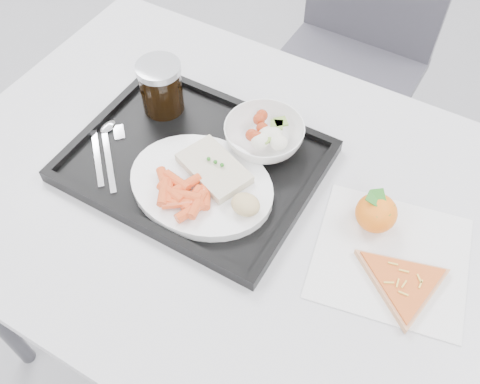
# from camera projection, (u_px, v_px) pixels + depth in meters

# --- Properties ---
(table) EXTENTS (1.20, 0.80, 0.75)m
(table) POSITION_uv_depth(u_px,v_px,m) (251.00, 219.00, 1.02)
(table) COLOR silver
(table) RESTS_ON ground
(chair) EXTENTS (0.42, 0.42, 0.93)m
(chair) POSITION_uv_depth(u_px,v_px,m) (355.00, 41.00, 1.58)
(chair) COLOR #3A3941
(chair) RESTS_ON ground
(tray) EXTENTS (0.45, 0.35, 0.03)m
(tray) POSITION_uv_depth(u_px,v_px,m) (195.00, 162.00, 1.01)
(tray) COLOR black
(tray) RESTS_ON table
(dinner_plate) EXTENTS (0.27, 0.27, 0.02)m
(dinner_plate) POSITION_uv_depth(u_px,v_px,m) (201.00, 185.00, 0.96)
(dinner_plate) COLOR white
(dinner_plate) RESTS_ON tray
(fish_fillet) EXTENTS (0.15, 0.12, 0.03)m
(fish_fillet) POSITION_uv_depth(u_px,v_px,m) (214.00, 168.00, 0.96)
(fish_fillet) COLOR beige
(fish_fillet) RESTS_ON dinner_plate
(bread_roll) EXTENTS (0.06, 0.06, 0.03)m
(bread_roll) POSITION_uv_depth(u_px,v_px,m) (246.00, 204.00, 0.90)
(bread_roll) COLOR beige
(bread_roll) RESTS_ON dinner_plate
(salad_bowl) EXTENTS (0.15, 0.15, 0.05)m
(salad_bowl) POSITION_uv_depth(u_px,v_px,m) (264.00, 135.00, 1.01)
(salad_bowl) COLOR white
(salad_bowl) RESTS_ON tray
(cola_glass) EXTENTS (0.09, 0.09, 0.11)m
(cola_glass) POSITION_uv_depth(u_px,v_px,m) (161.00, 86.00, 1.05)
(cola_glass) COLOR black
(cola_glass) RESTS_ON tray
(cutlery) EXTENTS (0.14, 0.15, 0.01)m
(cutlery) POSITION_uv_depth(u_px,v_px,m) (106.00, 146.00, 1.02)
(cutlery) COLOR silver
(cutlery) RESTS_ON tray
(napkin) EXTENTS (0.29, 0.29, 0.00)m
(napkin) POSITION_uv_depth(u_px,v_px,m) (391.00, 257.00, 0.90)
(napkin) COLOR silver
(napkin) RESTS_ON table
(tangerine) EXTENTS (0.09, 0.09, 0.07)m
(tangerine) POSITION_uv_depth(u_px,v_px,m) (376.00, 213.00, 0.91)
(tangerine) COLOR orange
(tangerine) RESTS_ON napkin
(pizza_slice) EXTENTS (0.22, 0.22, 0.02)m
(pizza_slice) POSITION_uv_depth(u_px,v_px,m) (403.00, 283.00, 0.86)
(pizza_slice) COLOR tan
(pizza_slice) RESTS_ON napkin
(carrot_pile) EXTENTS (0.13, 0.10, 0.03)m
(carrot_pile) POSITION_uv_depth(u_px,v_px,m) (182.00, 194.00, 0.92)
(carrot_pile) COLOR #E14E21
(carrot_pile) RESTS_ON dinner_plate
(salad_contents) EXTENTS (0.09, 0.09, 0.03)m
(salad_contents) POSITION_uv_depth(u_px,v_px,m) (266.00, 134.00, 1.00)
(salad_contents) COLOR #A33316
(salad_contents) RESTS_ON salad_bowl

